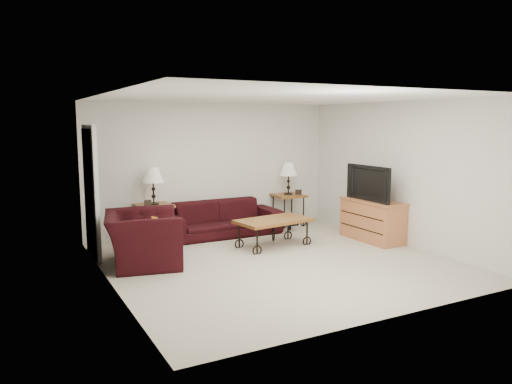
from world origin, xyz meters
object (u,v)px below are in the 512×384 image
Objects in this scene: lamp_right at (288,179)px; armchair at (143,239)px; lamp_left at (153,186)px; side_table_left at (154,223)px; coffee_table at (274,233)px; backpack at (290,219)px; side_table_right at (288,210)px; sofa at (221,219)px; tv_stand at (372,220)px; television at (373,183)px.

armchair is at bearing -157.92° from lamp_right.
side_table_left is at bearing 0.00° from lamp_left.
coffee_table is 2.88× the size of backpack.
lamp_left reaches higher than side_table_left.
lamp_right reaches higher than side_table_left.
coffee_table reaches higher than backpack.
side_table_left is 2.18m from coffee_table.
side_table_right is (2.84, 0.00, -0.01)m from side_table_left.
lamp_right is 1.91m from coffee_table.
side_table_left is 2.91m from lamp_right.
sofa is 1.27m from coffee_table.
sofa is 5.02× the size of backpack.
backpack is (3.22, 0.98, -0.18)m from armchair.
lamp_left is 2.84m from lamp_right.
side_table_left is 0.52× the size of coffee_table.
lamp_left is (-1.25, 0.18, 0.68)m from sofa.
lamp_right is at bearing 6.45° from sofa.
tv_stand reaches higher than side_table_left.
coffee_table is at bearing -77.03° from armchair.
coffee_table is 1.04× the size of armchair.
lamp_left reaches higher than lamp_right.
sofa is 1.43m from lamp_left.
television is at bearing -69.97° from lamp_right.
lamp_right is 1.48× the size of backpack.
lamp_right is (0.00, 0.00, 0.66)m from side_table_right.
backpack is at bearing 45.88° from coffee_table.
television is 2.48× the size of backpack.
tv_stand is at bearing 90.00° from television.
sofa is 1.74× the size of coffee_table.
coffee_table is at bearing -129.80° from side_table_right.
side_table_left is 0.61× the size of television.
side_table_left is at bearing -10.72° from armchair.
television is at bearing -27.36° from lamp_left.
side_table_left is 0.67m from lamp_left.
side_table_right is 0.53× the size of tv_stand.
television reaches higher than side_table_left.
backpack is (-0.87, 1.41, -0.83)m from television.
sofa is 3.40× the size of side_table_right.
armchair reaches higher than side_table_right.
tv_stand is at bearing -83.79° from armchair.
lamp_left is 0.52× the size of coffee_table.
tv_stand reaches higher than side_table_right.
sofa is 1.81× the size of tv_stand.
armchair is at bearing 174.12° from tv_stand.
side_table_left is 0.54× the size of armchair.
lamp_left is 2.78m from backpack.
backpack is (1.39, -0.22, -0.10)m from sofa.
coffee_table is at bearing -68.37° from sofa.
coffee_table is (1.71, -1.35, -0.10)m from side_table_left.
coffee_table is 1.16× the size of television.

